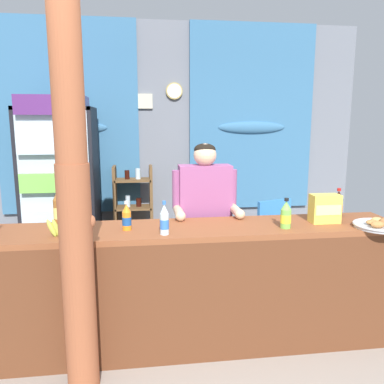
{
  "coord_description": "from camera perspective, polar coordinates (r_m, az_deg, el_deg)",
  "views": [
    {
      "loc": [
        -0.26,
        -2.33,
        1.68
      ],
      "look_at": [
        0.16,
        0.84,
        1.09
      ],
      "focal_mm": 36.07,
      "sensor_mm": 36.0,
      "label": 1
    }
  ],
  "objects": [
    {
      "name": "soda_bottle_lime_soda",
      "position": [
        2.85,
        13.71,
        -3.38
      ],
      "size": [
        0.08,
        0.08,
        0.22
      ],
      "color": "#75C64C",
      "rests_on": "stall_counter"
    },
    {
      "name": "back_wall_curtained",
      "position": [
        5.01,
        -4.6,
        8.18
      ],
      "size": [
        5.09,
        0.22,
        2.89
      ],
      "color": "slate",
      "rests_on": "ground"
    },
    {
      "name": "soda_bottle_iced_tea",
      "position": [
        3.01,
        -19.05,
        -2.26
      ],
      "size": [
        0.09,
        0.09,
        0.3
      ],
      "color": "brown",
      "rests_on": "stall_counter"
    },
    {
      "name": "bottle_shelf_rack",
      "position": [
        4.83,
        -8.63,
        -2.65
      ],
      "size": [
        0.48,
        0.28,
        1.15
      ],
      "color": "brown",
      "rests_on": "ground"
    },
    {
      "name": "ground_plane",
      "position": [
        3.78,
        -2.89,
        -16.0
      ],
      "size": [
        6.83,
        6.83,
        0.0
      ],
      "primitive_type": "plane",
      "color": "gray"
    },
    {
      "name": "plastic_lawn_chair",
      "position": [
        4.35,
        10.9,
        -5.63
      ],
      "size": [
        0.56,
        0.56,
        0.86
      ],
      "color": "#3884D6",
      "rests_on": "ground"
    },
    {
      "name": "drink_fridge",
      "position": [
        4.54,
        -18.99,
        2.08
      ],
      "size": [
        0.8,
        0.68,
        1.94
      ],
      "color": "black",
      "rests_on": "ground"
    },
    {
      "name": "soda_bottle_water",
      "position": [
        2.62,
        -4.11,
        -4.2
      ],
      "size": [
        0.06,
        0.06,
        0.23
      ],
      "color": "silver",
      "rests_on": "stall_counter"
    },
    {
      "name": "pastry_tray",
      "position": [
        3.1,
        26.14,
        -4.39
      ],
      "size": [
        0.37,
        0.37,
        0.07
      ],
      "color": "#BCBCC1",
      "rests_on": "stall_counter"
    },
    {
      "name": "soda_bottle_cola",
      "position": [
        3.33,
        20.79,
        -1.73
      ],
      "size": [
        0.07,
        0.07,
        0.23
      ],
      "color": "black",
      "rests_on": "stall_counter"
    },
    {
      "name": "shopkeeper",
      "position": [
        3.27,
        1.9,
        -2.49
      ],
      "size": [
        0.55,
        0.42,
        1.5
      ],
      "color": "#28282D",
      "rests_on": "ground"
    },
    {
      "name": "stall_counter",
      "position": [
        2.83,
        -0.38,
        -12.72
      ],
      "size": [
        3.21,
        0.54,
        0.92
      ],
      "color": "brown",
      "rests_on": "ground"
    },
    {
      "name": "timber_post",
      "position": [
        2.35,
        -17.26,
        2.6
      ],
      "size": [
        0.22,
        0.2,
        2.88
      ],
      "color": "#995133",
      "rests_on": "ground"
    },
    {
      "name": "soda_bottle_orange_soda",
      "position": [
        2.76,
        -9.64,
        -3.77
      ],
      "size": [
        0.06,
        0.06,
        0.21
      ],
      "color": "orange",
      "rests_on": "stall_counter"
    },
    {
      "name": "snack_box_instant_noodle",
      "position": [
        3.09,
        19.04,
        -2.33
      ],
      "size": [
        0.22,
        0.12,
        0.22
      ],
      "color": "#EAD14C",
      "rests_on": "stall_counter"
    },
    {
      "name": "banana_bunch",
      "position": [
        2.73,
        -18.18,
        -4.91
      ],
      "size": [
        0.27,
        0.07,
        0.16
      ],
      "color": "#B7C647",
      "rests_on": "stall_counter"
    }
  ]
}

